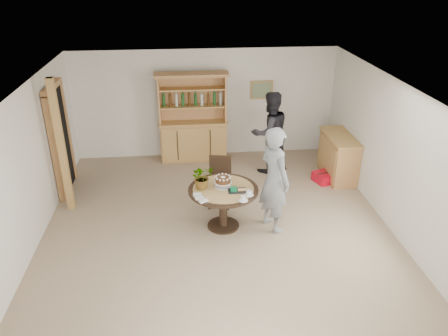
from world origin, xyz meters
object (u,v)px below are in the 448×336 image
at_px(dining_chair, 220,178).
at_px(adult_person, 270,133).
at_px(hutch, 193,131).
at_px(dining_table, 223,196).
at_px(teen_boy, 274,180).
at_px(red_suitcase, 328,176).
at_px(sideboard, 338,156).

xyz_separation_m(dining_chair, adult_person, (1.20, 1.32, 0.36)).
relative_size(hutch, dining_chair, 2.16).
bearing_deg(dining_table, teen_boy, -6.71).
relative_size(hutch, dining_table, 1.70).
distance_m(hutch, adult_person, 1.82).
bearing_deg(red_suitcase, sideboard, 19.56).
height_order(dining_table, teen_boy, teen_boy).
bearing_deg(dining_table, sideboard, 33.02).
bearing_deg(hutch, adult_person, -26.33).
height_order(dining_table, adult_person, adult_person).
relative_size(adult_person, red_suitcase, 2.58).
height_order(hutch, dining_table, hutch).
xyz_separation_m(dining_table, dining_chair, (0.01, 0.83, -0.07)).
xyz_separation_m(adult_person, red_suitcase, (1.18, -0.63, -0.80)).
bearing_deg(red_suitcase, dining_chair, 177.65).
distance_m(sideboard, adult_person, 1.55).
height_order(dining_chair, red_suitcase, dining_chair).
relative_size(hutch, teen_boy, 1.09).
bearing_deg(teen_boy, dining_chair, 17.52).
bearing_deg(red_suitcase, teen_boy, -152.17).
bearing_deg(teen_boy, red_suitcase, -68.03).
bearing_deg(hutch, dining_table, -82.14).
distance_m(adult_person, red_suitcase, 1.56).
bearing_deg(hutch, dining_chair, -78.76).
bearing_deg(hutch, teen_boy, -67.61).
bearing_deg(teen_boy, dining_table, 58.81).
bearing_deg(adult_person, dining_chair, 27.36).
relative_size(dining_chair, adult_person, 0.53).
distance_m(sideboard, dining_chair, 2.76).
bearing_deg(red_suitcase, hutch, 134.33).
height_order(dining_table, red_suitcase, dining_table).
distance_m(dining_chair, adult_person, 1.82).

